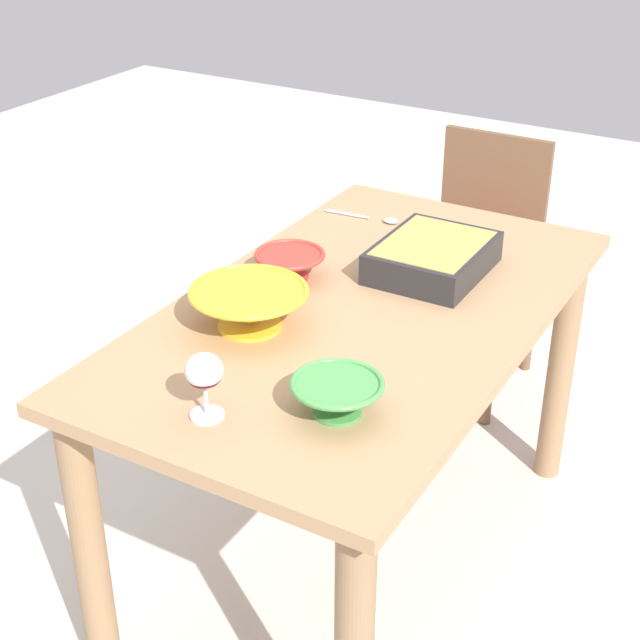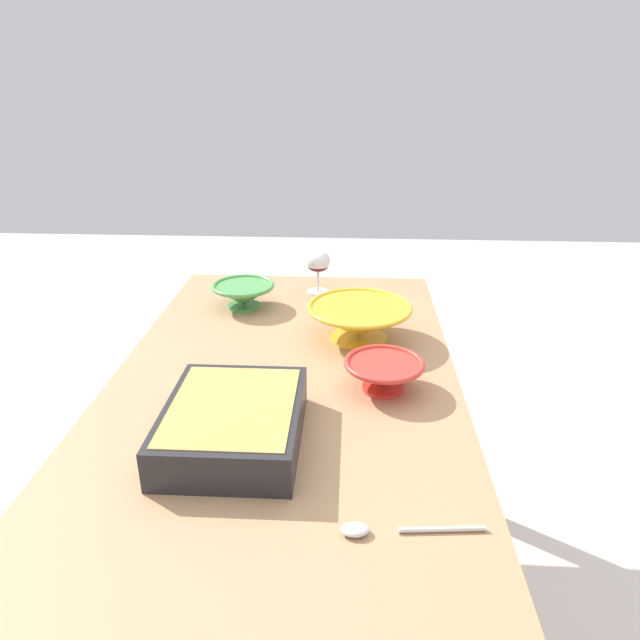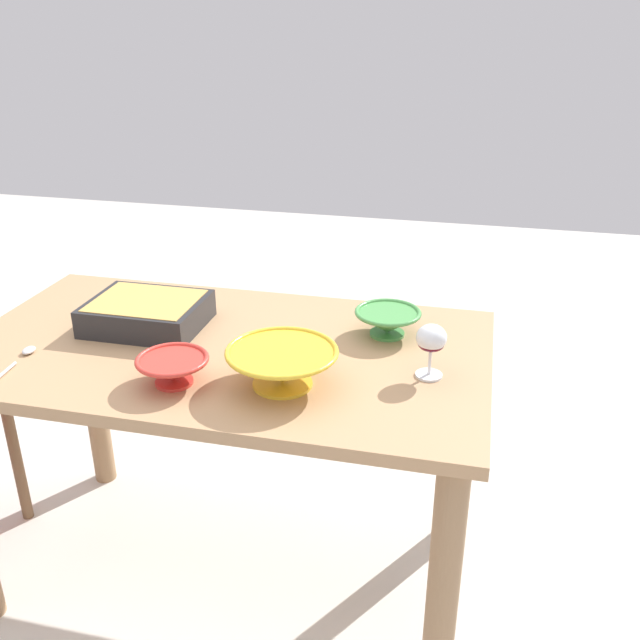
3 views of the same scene
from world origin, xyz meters
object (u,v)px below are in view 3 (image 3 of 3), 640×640
(wine_glass, at_px, (431,341))
(small_bowl, at_px, (388,321))
(serving_spoon, at_px, (20,358))
(serving_bowl, at_px, (173,368))
(mixing_bowl, at_px, (282,365))
(casserole_dish, at_px, (147,312))
(dining_table, at_px, (226,390))

(wine_glass, relative_size, small_bowl, 0.75)
(serving_spoon, bearing_deg, serving_bowl, 177.33)
(mixing_bowl, bearing_deg, serving_spoon, 2.63)
(casserole_dish, height_order, mixing_bowl, mixing_bowl)
(dining_table, relative_size, serving_spoon, 6.30)
(wine_glass, bearing_deg, small_bowl, -57.58)
(dining_table, bearing_deg, wine_glass, 175.38)
(serving_bowl, bearing_deg, serving_spoon, -2.67)
(wine_glass, distance_m, serving_spoon, 1.03)
(casserole_dish, bearing_deg, dining_table, 165.07)
(casserole_dish, distance_m, mixing_bowl, 0.52)
(serving_bowl, distance_m, serving_spoon, 0.43)
(dining_table, height_order, wine_glass, wine_glass)
(serving_bowl, height_order, serving_spoon, serving_bowl)
(small_bowl, distance_m, serving_bowl, 0.60)
(serving_bowl, relative_size, serving_spoon, 0.79)
(wine_glass, bearing_deg, serving_bowl, 16.69)
(casserole_dish, height_order, serving_spoon, casserole_dish)
(casserole_dish, relative_size, serving_bowl, 1.80)
(mixing_bowl, height_order, small_bowl, mixing_bowl)
(casserole_dish, distance_m, serving_spoon, 0.35)
(mixing_bowl, distance_m, small_bowl, 0.39)
(casserole_dish, bearing_deg, wine_glass, 172.08)
(wine_glass, xyz_separation_m, casserole_dish, (0.80, -0.11, -0.05))
(wine_glass, bearing_deg, dining_table, -4.62)
(wine_glass, xyz_separation_m, serving_spoon, (1.02, 0.16, -0.09))
(dining_table, relative_size, wine_glass, 10.20)
(casserole_dish, distance_m, serving_bowl, 0.35)
(wine_glass, relative_size, casserole_dish, 0.44)
(small_bowl, bearing_deg, dining_table, 21.84)
(mixing_bowl, height_order, serving_spoon, mixing_bowl)
(mixing_bowl, height_order, serving_bowl, mixing_bowl)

